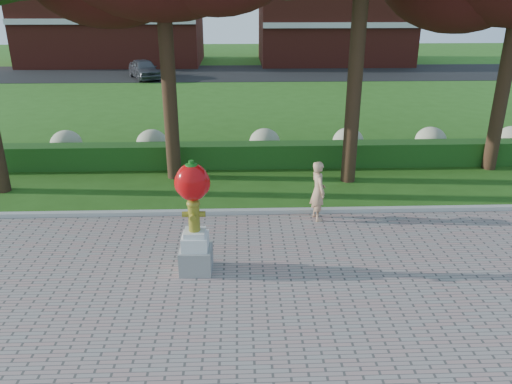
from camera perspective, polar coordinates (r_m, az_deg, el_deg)
ground at (r=10.70m, az=-2.19°, el=-9.32°), size 100.00×100.00×0.00m
curb at (r=13.32m, az=-2.20°, el=-2.34°), size 40.00×0.18×0.15m
lawn_hedge at (r=16.95m, az=-2.22°, el=4.24°), size 24.00×0.70×0.80m
hydrangea_row at (r=17.87m, az=-0.38°, el=5.69°), size 20.10×1.10×0.99m
street at (r=37.56m, az=-2.20°, el=13.44°), size 50.00×8.00×0.02m
building_left at (r=44.35m, az=-16.03°, el=18.50°), size 14.00×8.00×7.00m
building_right at (r=43.93m, az=8.81°, el=18.64°), size 12.00×8.00×6.40m
hydrant_sculpture at (r=10.21m, az=-7.12°, el=-2.57°), size 0.72×0.68×2.46m
woman at (r=12.82m, az=7.10°, el=0.15°), size 0.50×0.65×1.57m
parked_car at (r=35.68m, az=-12.66°, el=13.57°), size 2.96×4.10×1.30m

